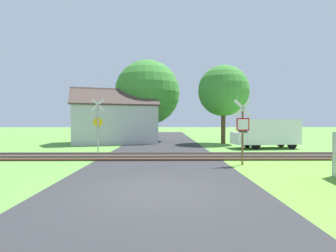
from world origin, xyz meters
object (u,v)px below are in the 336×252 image
(tree_center, at_px, (147,93))
(tree_right, at_px, (223,91))
(crossing_sign_far, at_px, (98,121))
(mail_truck, at_px, (267,132))
(house, at_px, (114,123))
(stop_sign_near, at_px, (243,127))

(tree_center, distance_m, tree_right, 7.92)
(tree_center, bearing_deg, tree_right, -23.28)
(crossing_sign_far, relative_size, tree_center, 0.43)
(crossing_sign_far, height_order, mail_truck, crossing_sign_far)
(house, relative_size, mail_truck, 1.79)
(tree_right, xyz_separation_m, mail_truck, (2.45, -4.18, -3.66))
(crossing_sign_far, xyz_separation_m, tree_center, (2.69, 9.61, 2.99))
(crossing_sign_far, height_order, tree_center, tree_center)
(house, height_order, mail_truck, house)
(crossing_sign_far, height_order, house, house)
(stop_sign_near, distance_m, house, 15.33)
(stop_sign_near, xyz_separation_m, mail_truck, (4.14, 7.68, -0.56))
(tree_center, bearing_deg, mail_truck, -36.91)
(house, xyz_separation_m, mail_truck, (12.79, -4.97, -0.71))
(house, bearing_deg, crossing_sign_far, -104.05)
(crossing_sign_far, bearing_deg, stop_sign_near, -46.82)
(tree_right, height_order, mail_truck, tree_right)
(stop_sign_near, bearing_deg, crossing_sign_far, -29.13)
(house, bearing_deg, tree_center, 20.36)
(stop_sign_near, distance_m, tree_center, 16.33)
(stop_sign_near, bearing_deg, mail_truck, -114.42)
(mail_truck, bearing_deg, stop_sign_near, 145.61)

